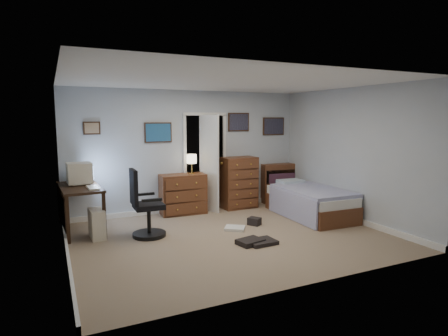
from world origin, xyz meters
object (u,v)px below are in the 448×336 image
at_px(low_dresser, 183,194).
at_px(tall_dresser, 239,183).
at_px(computer_desk, 74,197).
at_px(office_chair, 145,211).
at_px(bed, 309,202).

height_order(low_dresser, tall_dresser, tall_dresser).
height_order(computer_desk, tall_dresser, tall_dresser).
relative_size(office_chair, tall_dresser, 1.02).
bearing_deg(tall_dresser, low_dresser, 176.03).
xyz_separation_m(office_chair, tall_dresser, (2.32, 1.17, 0.12)).
distance_m(computer_desk, bed, 4.38).
bearing_deg(computer_desk, tall_dresser, 2.67).
xyz_separation_m(office_chair, low_dresser, (1.05, 1.19, -0.03)).
relative_size(office_chair, bed, 0.58).
bearing_deg(bed, computer_desk, 170.42).
xyz_separation_m(office_chair, bed, (3.26, -0.07, -0.14)).
distance_m(office_chair, tall_dresser, 2.60).
xyz_separation_m(low_dresser, bed, (2.21, -1.26, -0.11)).
bearing_deg(computer_desk, office_chair, -42.03).
xyz_separation_m(computer_desk, tall_dresser, (3.33, 0.36, -0.05)).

